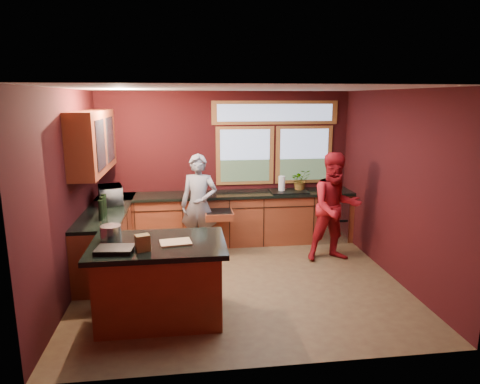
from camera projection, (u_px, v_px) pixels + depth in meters
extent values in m
plane|color=brown|center=(240.00, 282.00, 6.13)|extent=(4.50, 4.50, 0.00)
cube|color=black|center=(226.00, 167.00, 7.77)|extent=(4.50, 0.02, 2.70)
cube|color=black|center=(268.00, 236.00, 3.90)|extent=(4.50, 0.02, 2.70)
cube|color=black|center=(69.00, 195.00, 5.55)|extent=(0.02, 4.00, 2.70)
cube|color=black|center=(396.00, 186.00, 6.12)|extent=(0.02, 4.00, 2.70)
cube|color=silver|center=(240.00, 88.00, 5.55)|extent=(4.50, 4.00, 0.02)
cube|color=#7989A8|center=(245.00, 156.00, 7.76)|extent=(1.06, 0.02, 1.06)
cube|color=#7989A8|center=(304.00, 155.00, 7.90)|extent=(1.06, 0.02, 1.06)
cube|color=brown|center=(275.00, 113.00, 7.66)|extent=(2.30, 0.02, 0.42)
cube|color=maroon|center=(93.00, 142.00, 6.27)|extent=(0.36, 1.80, 0.90)
cube|color=maroon|center=(228.00, 220.00, 7.68)|extent=(4.50, 0.60, 0.88)
cube|color=black|center=(228.00, 194.00, 7.57)|extent=(4.50, 0.64, 0.05)
cube|color=#B7B7BC|center=(327.00, 217.00, 7.90)|extent=(0.60, 0.58, 0.85)
cube|color=black|center=(289.00, 193.00, 7.68)|extent=(0.66, 0.46, 0.05)
cube|color=maroon|center=(108.00, 239.00, 6.61)|extent=(0.60, 2.30, 0.88)
cube|color=black|center=(107.00, 210.00, 6.51)|extent=(0.64, 2.30, 0.05)
cube|color=maroon|center=(160.00, 283.00, 5.05)|extent=(1.40, 0.90, 0.88)
cube|color=black|center=(158.00, 245.00, 4.95)|extent=(1.55, 1.05, 0.06)
imported|color=slate|center=(199.00, 205.00, 7.06)|extent=(0.71, 0.56, 1.69)
imported|color=maroon|center=(335.00, 207.00, 6.79)|extent=(0.89, 0.72, 1.75)
imported|color=#999999|center=(111.00, 195.00, 6.80)|extent=(0.47, 0.59, 0.28)
imported|color=#999999|center=(301.00, 180.00, 7.75)|extent=(0.35, 0.30, 0.39)
cylinder|color=silver|center=(282.00, 184.00, 7.67)|extent=(0.12, 0.12, 0.28)
cube|color=tan|center=(176.00, 242.00, 4.92)|extent=(0.38, 0.30, 0.02)
cylinder|color=#B4B3B8|center=(111.00, 233.00, 5.00)|extent=(0.24, 0.24, 0.18)
cube|color=brown|center=(143.00, 243.00, 4.66)|extent=(0.18, 0.16, 0.18)
cube|color=black|center=(115.00, 250.00, 4.64)|extent=(0.43, 0.32, 0.05)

